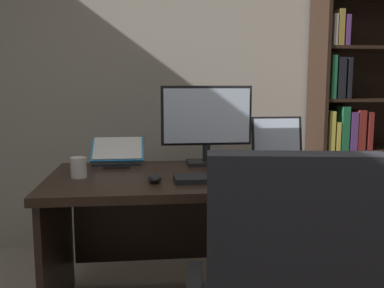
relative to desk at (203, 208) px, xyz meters
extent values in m
cube|color=#A89E8E|center=(-0.06, 0.98, 0.92)|extent=(5.05, 0.12, 2.90)
cube|color=black|center=(0.00, -0.08, 0.18)|extent=(1.56, 0.77, 0.04)
cube|color=black|center=(-0.74, -0.08, -0.19)|extent=(0.03, 0.71, 0.69)
cube|color=black|center=(0.74, -0.08, -0.19)|extent=(0.03, 0.71, 0.69)
cube|color=black|center=(0.00, 0.28, -0.15)|extent=(1.44, 0.03, 0.49)
cube|color=black|center=(0.92, 0.73, 0.54)|extent=(0.02, 0.33, 2.15)
cube|color=black|center=(1.31, 0.90, 0.54)|extent=(0.82, 0.01, 2.15)
cube|color=black|center=(1.31, 0.73, -0.52)|extent=(0.77, 0.31, 0.02)
cube|color=olive|center=(0.97, 0.70, -0.38)|extent=(0.03, 0.24, 0.27)
cube|color=#195633|center=(1.01, 0.70, -0.41)|extent=(0.05, 0.24, 0.20)
cube|color=gray|center=(1.08, 0.71, -0.42)|extent=(0.06, 0.26, 0.19)
cube|color=black|center=(1.31, 0.73, -0.17)|extent=(0.77, 0.31, 0.02)
cube|color=maroon|center=(0.97, 0.68, -0.02)|extent=(0.05, 0.21, 0.27)
cube|color=gold|center=(1.04, 0.71, -0.03)|extent=(0.04, 0.25, 0.25)
cube|color=maroon|center=(1.08, 0.71, -0.02)|extent=(0.03, 0.25, 0.27)
cube|color=#512D66|center=(1.13, 0.71, -0.03)|extent=(0.03, 0.26, 0.25)
cube|color=#512D66|center=(1.18, 0.70, -0.06)|extent=(0.05, 0.25, 0.20)
cube|color=gold|center=(1.25, 0.71, -0.06)|extent=(0.04, 0.26, 0.19)
cube|color=black|center=(1.31, 0.73, 0.19)|extent=(0.77, 0.31, 0.02)
cube|color=gold|center=(0.97, 0.70, 0.33)|extent=(0.04, 0.25, 0.27)
cube|color=gold|center=(1.02, 0.70, 0.30)|extent=(0.03, 0.25, 0.20)
cube|color=#195633|center=(1.07, 0.67, 0.35)|extent=(0.05, 0.19, 0.30)
cube|color=#512D66|center=(1.13, 0.69, 0.33)|extent=(0.05, 0.23, 0.26)
cube|color=maroon|center=(1.18, 0.67, 0.34)|extent=(0.05, 0.19, 0.28)
cube|color=maroon|center=(1.25, 0.71, 0.33)|extent=(0.04, 0.26, 0.26)
cube|color=black|center=(1.31, 0.73, 0.54)|extent=(0.77, 0.31, 0.02)
cube|color=#195633|center=(0.97, 0.70, 0.70)|extent=(0.03, 0.25, 0.29)
cube|color=black|center=(1.02, 0.71, 0.69)|extent=(0.05, 0.27, 0.28)
cube|color=black|center=(1.08, 0.70, 0.69)|extent=(0.03, 0.25, 0.28)
cube|color=black|center=(1.31, 0.73, 0.90)|extent=(0.77, 0.31, 0.02)
cube|color=gray|center=(0.96, 0.67, 1.01)|extent=(0.03, 0.19, 0.20)
cube|color=olive|center=(1.00, 0.67, 1.03)|extent=(0.04, 0.18, 0.24)
cube|color=#512D66|center=(1.05, 0.67, 1.01)|extent=(0.03, 0.18, 0.20)
cube|color=black|center=(0.10, -1.09, 0.18)|extent=(0.48, 0.17, 0.58)
cube|color=black|center=(0.04, 0.18, 0.21)|extent=(0.22, 0.16, 0.02)
cylinder|color=black|center=(0.04, 0.18, 0.27)|extent=(0.04, 0.04, 0.09)
cube|color=black|center=(0.04, 0.19, 0.48)|extent=(0.51, 0.02, 0.33)
cube|color=silver|center=(0.04, 0.17, 0.48)|extent=(0.48, 0.00, 0.30)
cube|color=black|center=(0.49, 0.14, 0.21)|extent=(0.31, 0.25, 0.02)
cube|color=#2D2D30|center=(0.49, 0.12, 0.22)|extent=(0.26, 0.14, 0.00)
cube|color=black|center=(0.49, 0.29, 0.34)|extent=(0.31, 0.05, 0.24)
cube|color=silver|center=(0.49, 0.29, 0.34)|extent=(0.28, 0.04, 0.21)
cube|color=black|center=(0.04, -0.23, 0.21)|extent=(0.42, 0.15, 0.02)
ellipsoid|color=black|center=(-0.26, -0.23, 0.22)|extent=(0.06, 0.10, 0.04)
cube|color=black|center=(-0.46, 0.16, 0.21)|extent=(0.14, 0.12, 0.01)
cube|color=black|center=(-0.46, 0.11, 0.22)|extent=(0.26, 0.01, 0.01)
cube|color=#2D84C6|center=(-0.46, 0.25, 0.28)|extent=(0.29, 0.18, 0.12)
cube|color=silver|center=(-0.46, 0.24, 0.29)|extent=(0.27, 0.16, 0.11)
cube|color=orange|center=(0.31, -0.29, 0.20)|extent=(0.24, 0.28, 0.01)
cube|color=orange|center=(0.53, -0.28, 0.20)|extent=(0.24, 0.28, 0.01)
cube|color=silver|center=(0.31, -0.29, 0.22)|extent=(0.22, 0.27, 0.02)
cube|color=silver|center=(0.53, -0.28, 0.22)|extent=(0.22, 0.27, 0.02)
cylinder|color=#B7B7BC|center=(0.42, -0.28, 0.21)|extent=(0.03, 0.25, 0.02)
cube|color=silver|center=(0.21, 0.00, 0.21)|extent=(0.15, 0.21, 0.01)
cylinder|color=maroon|center=(0.23, 0.00, 0.21)|extent=(0.14, 0.05, 0.01)
cylinder|color=silver|center=(-0.62, -0.09, 0.25)|extent=(0.08, 0.08, 0.10)
camera|label=1|loc=(-0.29, -2.14, 0.65)|focal=39.36mm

